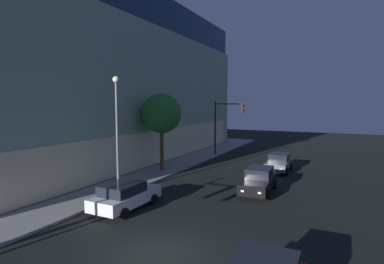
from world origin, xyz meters
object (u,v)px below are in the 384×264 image
Objects in this scene: traffic_light_far_corner at (225,119)px; car_grey at (279,162)px; car_white at (125,195)px; street_lamp_sidewalk at (117,120)px; modern_building at (69,83)px; car_black at (259,180)px; sidewalk_tree at (162,114)px.

traffic_light_far_corner is 9.57m from car_grey.
traffic_light_far_corner is at bearing 2.86° from car_white.
car_white is 1.11× the size of car_grey.
car_grey is (11.90, -8.49, -4.22)m from street_lamp_sidewalk.
modern_building reaches higher than car_grey.
car_black reaches higher than car_white.
traffic_light_far_corner is 10.18m from sidewalk_tree.
street_lamp_sidewalk reaches higher than car_grey.
car_black is (4.54, -8.49, -4.21)m from street_lamp_sidewalk.
car_grey is at bearing -35.51° from street_lamp_sidewalk.
street_lamp_sidewalk is at bearing 46.02° from car_white.
street_lamp_sidewalk reaches higher than car_white.
sidewalk_tree is at bearing -101.76° from modern_building.
car_white is (-12.73, -18.02, -7.65)m from modern_building.
modern_building reaches higher than sidewalk_tree.
sidewalk_tree is 1.67× the size of car_grey.
street_lamp_sidewalk is (-17.26, 1.39, 0.70)m from traffic_light_far_corner.
street_lamp_sidewalk is (-10.45, -15.65, -3.42)m from modern_building.
modern_building is at bearing 54.75° from car_white.
street_lamp_sidewalk is at bearing -171.83° from sidewalk_tree.
modern_building is 26.00m from car_black.
modern_building is 8.77× the size of car_white.
traffic_light_far_corner reaches higher than car_grey.
traffic_light_far_corner is at bearing -68.22° from modern_building.
traffic_light_far_corner is 1.36× the size of car_white.
sidewalk_tree is at bearing 73.26° from car_black.
traffic_light_far_corner is at bearing -4.59° from street_lamp_sidewalk.
modern_building reaches higher than car_black.
street_lamp_sidewalk is 5.36m from car_white.
car_white is at bearing -125.25° from modern_building.
sidewalk_tree is 11.18m from car_white.
street_lamp_sidewalk reaches higher than car_black.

